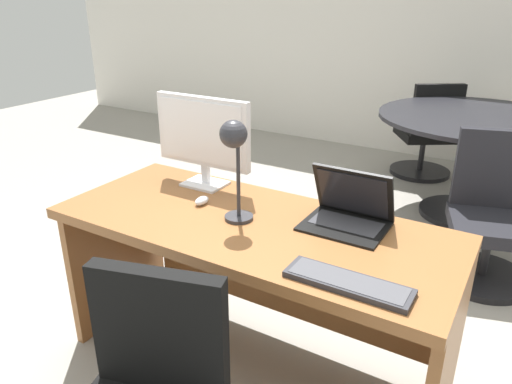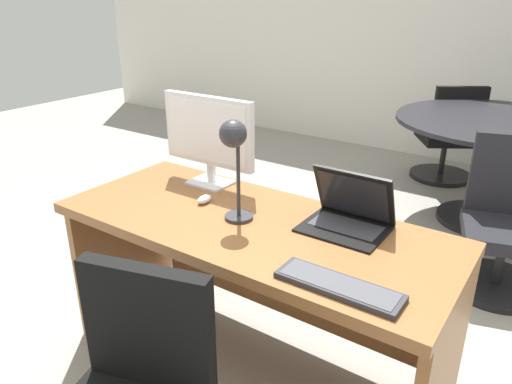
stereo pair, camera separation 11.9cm
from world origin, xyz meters
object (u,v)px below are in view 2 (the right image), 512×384
Objects in this scene: meeting_chair_near at (504,231)px; monitor at (208,134)px; desk_lamp at (234,148)px; meeting_table at (494,145)px; mouse at (204,199)px; desk at (257,259)px; meeting_chair_far at (448,143)px; laptop at (350,210)px; keyboard at (339,286)px.

monitor is at bearing -135.78° from meeting_chair_near.
desk_lamp is 0.30× the size of meeting_table.
desk is at bearing 1.71° from mouse.
laptop is at bearing -84.30° from meeting_chair_far.
monitor reaches higher than laptop.
laptop is 1.39m from meeting_chair_near.
monitor reaches higher than desk.
meeting_chair_near is at bearing 69.67° from laptop.
laptop is at bearing -110.33° from meeting_chair_near.
meeting_table reaches higher than desk.
meeting_table is at bearing 69.50° from mouse.
desk is 0.36m from mouse.
desk_lamp is 1.83m from meeting_chair_near.
mouse is at bearing -96.74° from meeting_chair_far.
meeting_table is at bearing 64.65° from monitor.
meeting_chair_far reaches higher than desk.
desk is at bearing -103.93° from meeting_table.
laptop is 0.23× the size of meeting_table.
monitor reaches higher than keyboard.
keyboard is at bearing -99.85° from meeting_chair_near.
mouse is at bearing -128.20° from meeting_chair_near.
keyboard is 2.51m from meeting_table.
mouse is 2.38m from meeting_table.
desk is 3.31× the size of monitor.
laptop reaches higher than meeting_chair_near.
meeting_chair_near is (0.80, 1.37, -0.21)m from desk.
laptop is 4.07× the size of mouse.
monitor reaches higher than meeting_table.
meeting_table is 0.92m from meeting_chair_far.
desk_lamp is (0.22, -0.07, 0.30)m from mouse.
mouse is at bearing -166.05° from laptop.
desk_lamp reaches higher than laptop.
mouse is at bearing -110.50° from meeting_table.
desk_lamp reaches higher than meeting_chair_near.
meeting_chair_near is at bearing 44.22° from monitor.
meeting_chair_far is at bearing 83.26° from mouse.
keyboard is 1.73m from meeting_chair_near.
mouse is 0.19× the size of desk_lamp.
desk is at bearing -24.64° from monitor.
meeting_chair_near is (1.21, 1.18, -0.66)m from monitor.
meeting_chair_near is at bearing -73.46° from meeting_table.
laptop reaches higher than meeting_chair_far.
keyboard is 3.31m from meeting_chair_far.
desk is at bearing -120.35° from meeting_chair_near.
meeting_chair_near reaches higher than desk.
desk_lamp reaches higher than meeting_chair_far.
laptop reaches higher than meeting_table.
laptop reaches higher than desk.
mouse is at bearing -178.29° from desk.
meeting_chair_near is (0.25, -0.85, -0.27)m from meeting_table.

